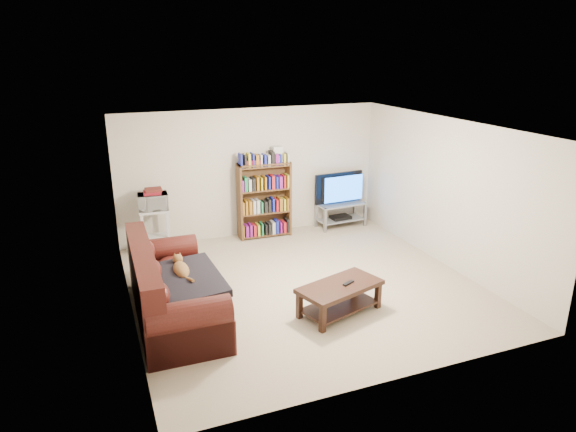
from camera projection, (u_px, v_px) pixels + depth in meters
name	position (u px, v px, depth m)	size (l,w,h in m)	color
floor	(304.00, 285.00, 7.79)	(5.00, 5.00, 0.00)	#C3AF90
ceiling	(305.00, 127.00, 7.04)	(5.00, 5.00, 0.00)	white
wall_back	(252.00, 173.00, 9.62)	(5.00, 5.00, 0.00)	beige
wall_front	(401.00, 280.00, 5.20)	(5.00, 5.00, 0.00)	beige
wall_left	(125.00, 232.00, 6.55)	(5.00, 5.00, 0.00)	beige
wall_right	(447.00, 193.00, 8.28)	(5.00, 5.00, 0.00)	beige
sofa	(169.00, 294.00, 6.76)	(1.05, 2.37, 1.01)	#421511
blanket	(184.00, 281.00, 6.61)	(0.91, 1.18, 0.10)	black
cat	(181.00, 270.00, 6.78)	(0.26, 0.64, 0.19)	brown
coffee_table	(340.00, 293.00, 6.91)	(1.27, 0.89, 0.42)	black
remote	(348.00, 283.00, 6.89)	(0.19, 0.05, 0.02)	black
tv_stand	(341.00, 211.00, 10.26)	(1.00, 0.50, 0.49)	#999EA3
television	(341.00, 189.00, 10.11)	(1.05, 0.14, 0.60)	black
dvd_player	(340.00, 217.00, 10.30)	(0.39, 0.27, 0.06)	black
bookshelf	(264.00, 199.00, 9.60)	(1.00, 0.34, 1.43)	#52351C
shelf_clutter	(269.00, 157.00, 9.39)	(0.73, 0.23, 0.28)	silver
microwave_stand	(155.00, 225.00, 8.86)	(0.53, 0.40, 0.80)	silver
microwave	(153.00, 202.00, 8.73)	(0.50, 0.34, 0.27)	silver
game_boxes	(152.00, 192.00, 8.68)	(0.29, 0.26, 0.05)	maroon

